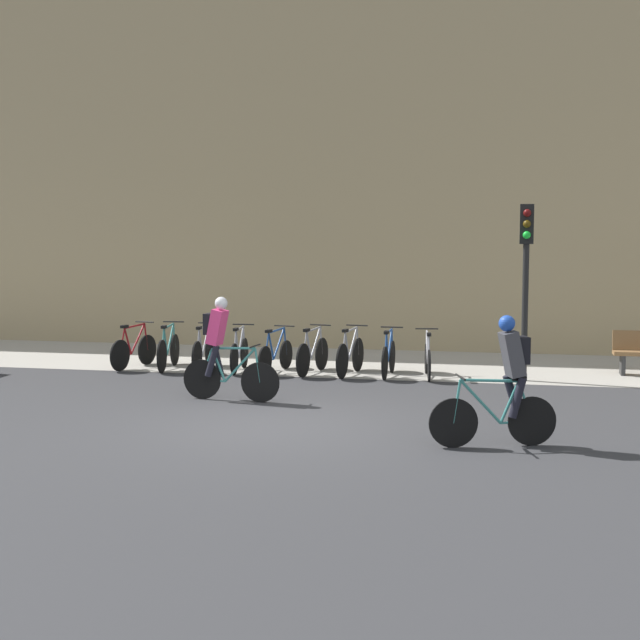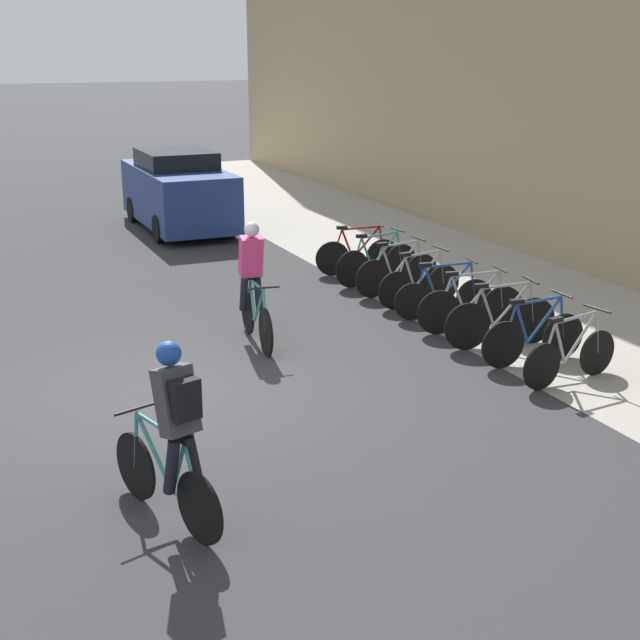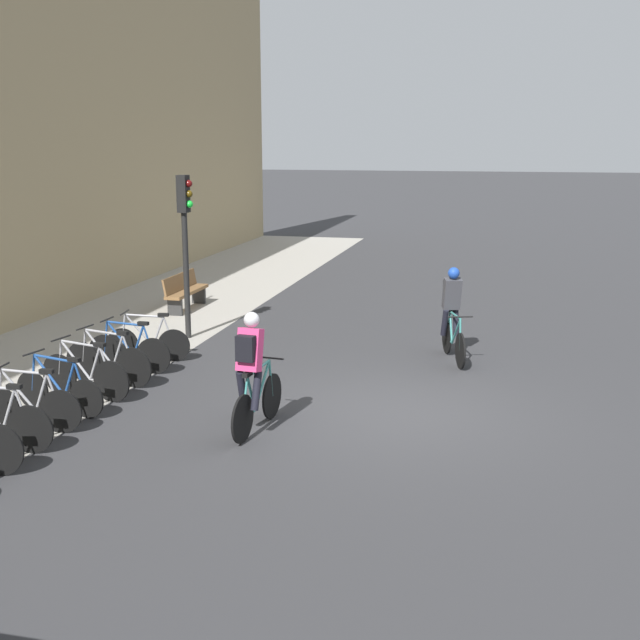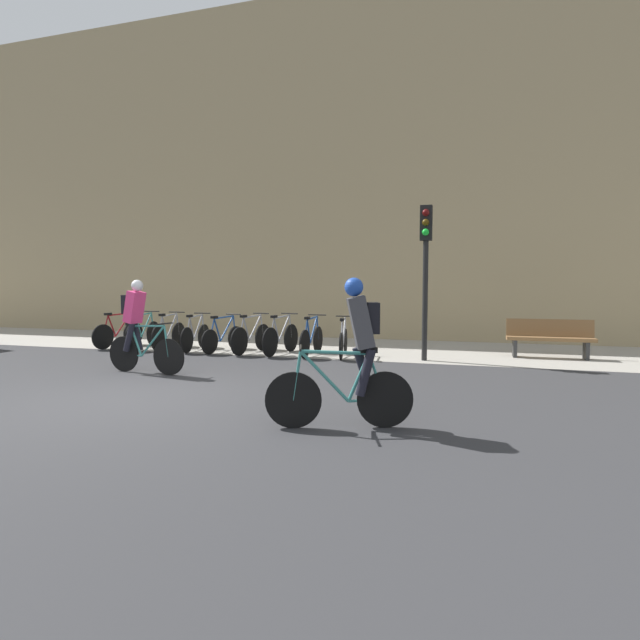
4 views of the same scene
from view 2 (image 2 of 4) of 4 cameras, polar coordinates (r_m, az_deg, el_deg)
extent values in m
plane|color=#333335|center=(11.54, -10.47, -4.43)|extent=(200.00, 200.00, 0.00)
cube|color=#A39E93|center=(14.49, 16.40, -0.35)|extent=(44.00, 4.50, 0.01)
cylinder|color=black|center=(12.51, -3.48, -0.78)|extent=(0.69, 0.10, 0.69)
cylinder|color=black|center=(13.50, -4.65, 0.56)|extent=(0.69, 0.10, 0.69)
cylinder|color=teal|center=(12.76, -3.93, 0.90)|extent=(0.59, 0.10, 0.62)
cylinder|color=teal|center=(13.14, -4.36, 1.30)|extent=(0.28, 0.07, 0.58)
cylinder|color=teal|center=(12.80, -4.08, 2.26)|extent=(0.80, 0.12, 0.07)
cylinder|color=teal|center=(13.30, -4.43, 0.27)|extent=(0.43, 0.07, 0.05)
cylinder|color=teal|center=(13.33, -4.58, 1.58)|extent=(0.23, 0.05, 0.56)
cylinder|color=teal|center=(12.46, -3.56, 0.55)|extent=(0.12, 0.05, 0.59)
cylinder|color=black|center=(12.41, -3.64, 2.06)|extent=(0.07, 0.46, 0.03)
cube|color=black|center=(13.16, -4.51, 2.79)|extent=(0.21, 0.10, 0.06)
cube|color=#DB3875|center=(12.99, -4.44, 4.10)|extent=(0.35, 0.35, 0.63)
sphere|color=silver|center=(12.83, -4.39, 5.80)|extent=(0.24, 0.24, 0.22)
cylinder|color=black|center=(13.15, -4.90, 1.67)|extent=(0.28, 0.14, 0.56)
cylinder|color=black|center=(13.20, -3.97, 1.75)|extent=(0.25, 0.13, 0.56)
cube|color=black|center=(13.11, -4.59, 4.44)|extent=(0.16, 0.27, 0.36)
cylinder|color=black|center=(8.82, -11.72, -9.14)|extent=(0.65, 0.24, 0.67)
cylinder|color=black|center=(7.99, -7.71, -11.85)|extent=(0.65, 0.24, 0.67)
cylinder|color=teal|center=(8.41, -10.55, -8.30)|extent=(0.58, 0.22, 0.62)
cylinder|color=teal|center=(8.10, -9.05, -9.35)|extent=(0.27, 0.12, 0.58)
cylinder|color=teal|center=(8.20, -10.22, -6.79)|extent=(0.78, 0.28, 0.07)
cylinder|color=teal|center=(8.16, -8.58, -11.32)|extent=(0.42, 0.16, 0.05)
cylinder|color=teal|center=(7.94, -8.19, -9.84)|extent=(0.22, 0.10, 0.56)
cylinder|color=teal|center=(8.66, -11.69, -7.52)|extent=(0.13, 0.07, 0.59)
cylinder|color=black|center=(8.50, -11.67, -5.59)|extent=(0.17, 0.45, 0.03)
cube|color=black|center=(7.87, -8.69, -7.54)|extent=(0.21, 0.14, 0.06)
cube|color=#3D3D42|center=(7.82, -9.20, -5.11)|extent=(0.40, 0.40, 0.63)
sphere|color=#1E47AD|center=(7.74, -9.66, -2.12)|extent=(0.28, 0.28, 0.22)
cylinder|color=black|center=(8.07, -8.14, -8.81)|extent=(0.30, 0.19, 0.56)
cylinder|color=black|center=(7.96, -9.47, -9.24)|extent=(0.26, 0.18, 0.56)
cube|color=black|center=(7.69, -8.65, -5.07)|extent=(0.21, 0.29, 0.36)
cylinder|color=black|center=(17.14, 4.06, 4.10)|extent=(0.17, 0.65, 0.66)
cylinder|color=black|center=(16.89, 0.81, 3.95)|extent=(0.17, 0.65, 0.66)
cylinder|color=maroon|center=(16.99, 2.98, 4.98)|extent=(0.15, 0.54, 0.62)
cylinder|color=maroon|center=(16.90, 1.77, 4.88)|extent=(0.09, 0.26, 0.58)
cylinder|color=maroon|center=(16.90, 2.64, 5.90)|extent=(0.19, 0.73, 0.07)
cylinder|color=maroon|center=(16.94, 1.47, 3.96)|extent=(0.11, 0.40, 0.05)
cylinder|color=maroon|center=(16.85, 1.11, 4.88)|extent=(0.07, 0.21, 0.56)
cylinder|color=maroon|center=(17.07, 3.95, 5.05)|extent=(0.06, 0.12, 0.58)
cylinder|color=black|center=(16.99, 3.85, 6.13)|extent=(0.46, 0.12, 0.03)
cube|color=black|center=(16.81, 1.42, 5.94)|extent=(0.12, 0.21, 0.06)
cylinder|color=black|center=(16.62, 5.18, 3.71)|extent=(0.11, 0.68, 0.68)
cylinder|color=black|center=(16.05, 2.07, 3.28)|extent=(0.11, 0.68, 0.68)
cylinder|color=teal|center=(16.36, 4.17, 4.52)|extent=(0.10, 0.58, 0.62)
cylinder|color=teal|center=(16.15, 3.01, 4.33)|extent=(0.07, 0.27, 0.58)
cylinder|color=teal|center=(16.23, 3.85, 5.46)|extent=(0.13, 0.79, 0.07)
cylinder|color=teal|center=(16.16, 2.71, 3.34)|extent=(0.08, 0.43, 0.05)
cylinder|color=teal|center=(16.03, 2.37, 4.27)|extent=(0.06, 0.22, 0.56)
cylinder|color=teal|center=(16.53, 5.08, 4.67)|extent=(0.05, 0.12, 0.59)
cylinder|color=black|center=(16.44, 4.99, 5.78)|extent=(0.46, 0.08, 0.03)
cube|color=black|center=(16.02, 2.68, 5.41)|extent=(0.10, 0.21, 0.06)
cylinder|color=black|center=(15.92, 6.48, 3.04)|extent=(0.07, 0.67, 0.67)
cylinder|color=black|center=(15.41, 3.39, 2.65)|extent=(0.07, 0.67, 0.67)
cylinder|color=#99999E|center=(15.68, 5.48, 3.91)|extent=(0.07, 0.55, 0.62)
cylinder|color=#99999E|center=(15.49, 4.33, 3.73)|extent=(0.05, 0.26, 0.58)
cylinder|color=#99999E|center=(15.56, 5.17, 4.89)|extent=(0.08, 0.74, 0.07)
cylinder|color=#99999E|center=(15.51, 4.02, 2.70)|extent=(0.05, 0.40, 0.05)
cylinder|color=#99999E|center=(15.39, 3.69, 3.68)|extent=(0.04, 0.21, 0.56)
cylinder|color=#99999E|center=(15.83, 6.39, 4.05)|extent=(0.04, 0.12, 0.58)
cylinder|color=black|center=(15.74, 6.31, 5.20)|extent=(0.46, 0.05, 0.03)
cube|color=black|center=(15.37, 4.00, 4.86)|extent=(0.09, 0.20, 0.06)
cylinder|color=black|center=(15.27, 7.87, 2.33)|extent=(0.08, 0.64, 0.64)
cylinder|color=black|center=(14.75, 4.83, 1.90)|extent=(0.08, 0.64, 0.64)
cylinder|color=#99999E|center=(15.02, 6.90, 3.22)|extent=(0.08, 0.53, 0.62)
cylinder|color=#99999E|center=(14.83, 5.76, 3.02)|extent=(0.06, 0.25, 0.58)
cylinder|color=#99999E|center=(14.90, 6.60, 4.24)|extent=(0.09, 0.71, 0.07)
cylinder|color=#99999E|center=(14.86, 5.45, 1.96)|extent=(0.06, 0.39, 0.05)
cylinder|color=#99999E|center=(14.73, 5.14, 2.97)|extent=(0.05, 0.20, 0.56)
cylinder|color=#99999E|center=(15.18, 7.79, 3.37)|extent=(0.04, 0.11, 0.58)
cylinder|color=black|center=(15.08, 7.73, 4.57)|extent=(0.46, 0.06, 0.03)
cube|color=black|center=(14.70, 5.46, 4.20)|extent=(0.09, 0.21, 0.06)
cylinder|color=black|center=(14.56, 9.84, 1.43)|extent=(0.14, 0.61, 0.61)
cylinder|color=black|center=(14.19, 5.94, 1.18)|extent=(0.14, 0.61, 0.61)
cylinder|color=#1E478C|center=(14.35, 8.59, 2.43)|extent=(0.14, 0.57, 0.62)
cylinder|color=#1E478C|center=(14.22, 7.13, 2.29)|extent=(0.09, 0.27, 0.58)
cylinder|color=#1E478C|center=(14.24, 8.21, 3.51)|extent=(0.18, 0.77, 0.07)
cylinder|color=#1E478C|center=(14.26, 6.74, 1.20)|extent=(0.11, 0.42, 0.05)
cylinder|color=#1E478C|center=(14.15, 6.34, 2.27)|extent=(0.07, 0.22, 0.56)
cylinder|color=#1E478C|center=(14.47, 9.74, 2.53)|extent=(0.06, 0.12, 0.59)
cylinder|color=black|center=(14.38, 9.66, 3.79)|extent=(0.46, 0.11, 0.03)
cube|color=black|center=(14.10, 6.74, 3.53)|extent=(0.11, 0.21, 0.06)
cylinder|color=black|center=(13.94, 11.57, 0.78)|extent=(0.15, 0.68, 0.68)
cylinder|color=black|center=(13.53, 7.59, 0.48)|extent=(0.15, 0.68, 0.68)
cylinder|color=#99999E|center=(13.72, 10.31, 1.81)|extent=(0.13, 0.57, 0.62)
cylinder|color=#99999E|center=(13.57, 8.82, 1.65)|extent=(0.08, 0.27, 0.58)
cylinder|color=#99999E|center=(13.60, 9.93, 2.93)|extent=(0.17, 0.77, 0.07)
cylinder|color=#99999E|center=(13.61, 8.41, 0.51)|extent=(0.10, 0.42, 0.05)
cylinder|color=#99999E|center=(13.49, 8.01, 1.63)|extent=(0.07, 0.22, 0.56)
cylinder|color=#99999E|center=(13.84, 11.49, 1.92)|extent=(0.05, 0.12, 0.59)
cylinder|color=black|center=(13.75, 11.41, 3.24)|extent=(0.46, 0.10, 0.03)
cube|color=black|center=(13.44, 8.43, 2.95)|extent=(0.11, 0.21, 0.06)
cylinder|color=black|center=(13.35, 13.46, -0.05)|extent=(0.14, 0.70, 0.70)
cylinder|color=black|center=(12.89, 9.40, -0.41)|extent=(0.14, 0.70, 0.70)
cylinder|color=#99999E|center=(13.10, 12.19, 1.01)|extent=(0.12, 0.57, 0.62)
cylinder|color=#99999E|center=(12.94, 10.67, 0.82)|extent=(0.08, 0.27, 0.58)
cylinder|color=#99999E|center=(12.98, 11.82, 2.17)|extent=(0.15, 0.77, 0.07)
cylinder|color=#99999E|center=(12.98, 10.23, -0.37)|extent=(0.09, 0.42, 0.05)
cylinder|color=#99999E|center=(12.85, 9.84, 0.79)|extent=(0.06, 0.22, 0.56)
cylinder|color=#99999E|center=(13.25, 13.39, 1.14)|extent=(0.05, 0.12, 0.59)
cylinder|color=black|center=(13.14, 13.33, 2.51)|extent=(0.46, 0.09, 0.03)
cube|color=black|center=(12.80, 10.29, 2.18)|extent=(0.11, 0.21, 0.06)
cylinder|color=black|center=(12.80, 15.27, -1.02)|extent=(0.05, 0.66, 0.66)
cylinder|color=black|center=(12.25, 11.63, -1.57)|extent=(0.05, 0.66, 0.66)
cylinder|color=#1E478C|center=(12.52, 14.16, 0.02)|extent=(0.05, 0.54, 0.62)
cylinder|color=#1E478C|center=(12.32, 12.80, -0.23)|extent=(0.05, 0.25, 0.58)
cylinder|color=#1E478C|center=(12.38, 13.85, 1.22)|extent=(0.06, 0.72, 0.07)
cylinder|color=#1E478C|center=(12.36, 12.38, -1.49)|extent=(0.04, 0.39, 0.05)
cylinder|color=#1E478C|center=(12.21, 12.05, -0.30)|extent=(0.04, 0.21, 0.56)
cylinder|color=#1E478C|center=(12.69, 15.23, 0.21)|extent=(0.04, 0.11, 0.58)
cylinder|color=black|center=(12.58, 15.20, 1.62)|extent=(0.46, 0.04, 0.03)
cube|color=black|center=(12.17, 12.48, 1.17)|extent=(0.09, 0.20, 0.06)
cylinder|color=black|center=(12.31, 17.31, -2.02)|extent=(0.12, 0.62, 0.62)
cylinder|color=black|center=(11.60, 14.01, -2.92)|extent=(0.12, 0.62, 0.62)
cylinder|color=#99999E|center=(11.97, 16.35, -1.04)|extent=(0.12, 0.55, 0.62)
cylinder|color=#99999E|center=(11.71, 15.11, -1.42)|extent=(0.08, 0.26, 0.58)
cylinder|color=#99999E|center=(11.81, 16.10, 0.17)|extent=(0.14, 0.74, 0.07)
cylinder|color=#99999E|center=(11.74, 14.70, -2.76)|extent=(0.09, 0.40, 0.05)
cylinder|color=#99999E|center=(11.57, 14.42, -1.55)|extent=(0.06, 0.21, 0.56)
cylinder|color=#99999E|center=(12.19, 17.31, -0.77)|extent=(0.05, 0.12, 0.58)
cylinder|color=black|center=(12.07, 17.32, 0.69)|extent=(0.46, 0.09, 0.03)
cube|color=black|center=(11.54, 14.85, 0.01)|extent=(0.11, 0.21, 0.06)
cube|color=navy|center=(21.48, -9.03, 7.91)|extent=(4.30, 1.78, 1.27)
cube|color=black|center=(21.46, -9.21, 10.15)|extent=(2.06, 1.57, 0.40)
cylinder|color=black|center=(20.10, -10.23, 5.76)|extent=(0.62, 0.20, 0.62)
cylinder|color=black|center=(20.53, -5.77, 6.18)|extent=(0.62, 0.20, 0.62)
cylinder|color=black|center=(22.66, -11.86, 6.94)|extent=(0.62, 0.20, 0.62)
cylinder|color=black|center=(23.04, -7.86, 7.31)|extent=(0.62, 0.20, 0.62)
camera|label=1|loc=(12.65, -77.58, -2.56)|focal=50.00mm
camera|label=3|loc=(22.23, -22.79, 15.69)|focal=45.00mm
camera|label=4|loc=(7.49, -54.13, -9.80)|focal=28.00mm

